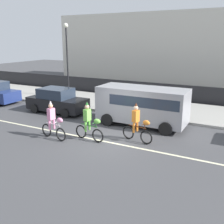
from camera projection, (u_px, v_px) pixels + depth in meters
ground_plane at (109, 138)px, 13.10m from camera, size 80.00×80.00×0.00m
road_centre_line at (104, 141)px, 12.67m from camera, size 36.00×0.14×0.01m
sidewalk_curb at (152, 108)px, 18.62m from camera, size 60.00×5.00×0.15m
fence_line at (165, 92)px, 20.93m from camera, size 40.00×0.08×1.40m
building_backdrop at (194, 50)px, 27.30m from camera, size 28.00×8.00×7.35m
parade_cyclist_pink at (53, 123)px, 12.79m from camera, size 1.71×0.53×1.92m
parade_cyclist_lime at (89, 124)px, 12.61m from camera, size 1.72×0.51×1.92m
parade_cyclist_orange at (138, 125)px, 12.43m from camera, size 1.69×0.56×1.92m
parked_van_grey at (143, 104)px, 14.72m from camera, size 5.00×2.22×2.18m
parked_car_black at (57, 101)px, 17.58m from camera, size 4.10×1.92×1.64m
street_lamp_post at (67, 50)px, 20.89m from camera, size 0.36×0.36×5.86m
pedestrian_onlooker at (149, 96)px, 17.92m from camera, size 0.32×0.20×1.62m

